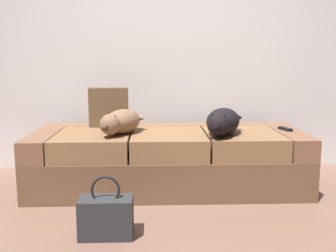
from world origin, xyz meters
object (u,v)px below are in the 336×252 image
Objects in this scene: dog_tan at (120,122)px; dog_dark at (222,122)px; couch at (168,159)px; throw_pillow at (109,107)px; tv_remote at (285,129)px; handbag at (106,216)px.

dog_tan is 0.92× the size of dog_dark.
throw_pillow is at bearing 154.05° from couch.
dog_tan is 1.36m from tv_remote.
dog_tan is at bearing -163.59° from couch.
couch reaches higher than handbag.
throw_pillow is 1.30m from handbag.
dog_tan is 1.58× the size of throw_pillow.
tv_remote is (0.98, 0.00, 0.25)m from couch.
dog_dark is at bearing -23.50° from couch.
throw_pillow reaches higher than couch.
handbag is at bearing -91.86° from dog_tan.
throw_pillow is (-0.51, 0.25, 0.41)m from couch.
dog_dark is 1.02m from throw_pillow.
couch is 0.52m from dog_tan.
dog_dark is 1.55× the size of handbag.
dog_dark is 1.21m from handbag.
dog_dark is 1.72× the size of throw_pillow.
handbag is at bearing -137.20° from dog_dark.
tv_remote is at bearing 0.00° from couch.
dog_tan is at bearing 174.92° from dog_dark.
handbag is (-1.38, -0.94, -0.36)m from tv_remote.
dog_tan is at bearing 88.14° from handbag.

